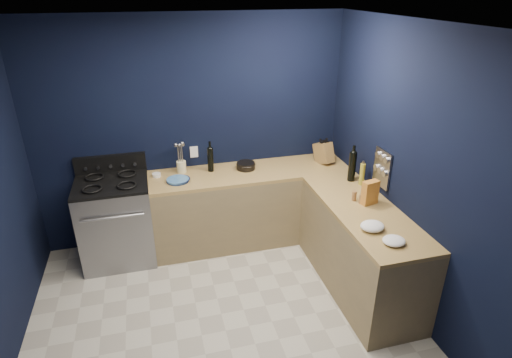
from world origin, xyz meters
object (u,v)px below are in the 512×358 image
object	(u,v)px
utensil_crock	(181,167)
crouton_bag	(370,193)
knife_block	(324,153)
gas_range	(117,222)
plate_stack	(178,180)

from	to	relation	value
utensil_crock	crouton_bag	size ratio (longest dim) A/B	0.56
utensil_crock	knife_block	world-z (taller)	knife_block
gas_range	crouton_bag	bearing A→B (deg)	-23.03
knife_block	crouton_bag	world-z (taller)	knife_block
gas_range	plate_stack	distance (m)	0.83
plate_stack	utensil_crock	bearing A→B (deg)	74.42
plate_stack	crouton_bag	size ratio (longest dim) A/B	1.00
crouton_bag	plate_stack	bearing A→B (deg)	137.09
utensil_crock	knife_block	size ratio (longest dim) A/B	0.55
gas_range	plate_stack	size ratio (longest dim) A/B	3.83
utensil_crock	knife_block	distance (m)	1.68
plate_stack	knife_block	world-z (taller)	knife_block
knife_block	crouton_bag	bearing A→B (deg)	-106.67
knife_block	crouton_bag	distance (m)	1.08
gas_range	plate_stack	world-z (taller)	plate_stack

